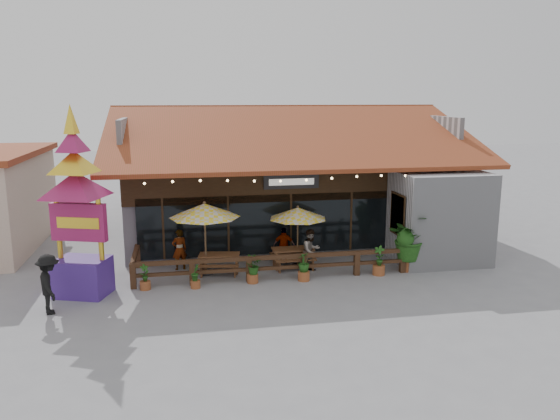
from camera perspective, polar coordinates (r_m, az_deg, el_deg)
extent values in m
plane|color=gray|center=(20.56, 3.55, -6.59)|extent=(100.00, 100.00, 0.00)
cube|color=silver|center=(26.74, -0.02, 2.14)|extent=(14.00, 10.00, 4.00)
cube|color=#352110|center=(21.35, -1.51, 2.96)|extent=(11.00, 0.16, 1.60)
cube|color=black|center=(21.66, -1.47, -1.50)|extent=(10.00, 0.12, 2.40)
cube|color=#EAB069|center=(21.85, -1.56, -1.38)|extent=(9.80, 0.05, 2.20)
cube|color=silver|center=(22.49, 16.29, -0.70)|extent=(3.50, 2.70, 3.60)
cube|color=red|center=(21.56, 12.20, -0.46)|extent=(0.06, 1.20, 1.50)
cube|color=#352110|center=(21.56, 12.17, -0.47)|extent=(0.04, 1.34, 1.64)
cube|color=maroon|center=(22.98, 1.58, 7.85)|extent=(15.50, 7.05, 2.37)
cube|color=maroon|center=(29.85, -1.26, 8.74)|extent=(15.50, 7.05, 2.37)
cube|color=maroon|center=(26.37, -0.02, 10.79)|extent=(15.50, 0.30, 0.12)
cube|color=silver|center=(26.08, -15.46, 7.45)|extent=(0.20, 9.00, 1.80)
cube|color=silver|center=(28.53, 14.07, 7.86)|extent=(0.20, 9.00, 1.80)
cube|color=black|center=(21.41, 1.19, 2.98)|extent=(2.20, 0.10, 0.55)
cube|color=silver|center=(21.36, 1.22, 2.96)|extent=(1.80, 0.02, 0.25)
cube|color=#352110|center=(21.38, -12.11, -1.94)|extent=(0.08, 0.08, 2.40)
cube|color=#352110|center=(21.44, -5.42, -1.69)|extent=(0.08, 0.08, 2.40)
cube|color=#352110|center=(21.79, 1.14, -1.41)|extent=(0.08, 0.08, 2.40)
cube|color=#352110|center=(22.42, 7.41, -1.14)|extent=(0.08, 0.08, 2.40)
sphere|color=#FFD18C|center=(19.27, -13.98, 2.71)|extent=(0.09, 0.09, 0.09)
sphere|color=#FFD18C|center=(19.22, -11.16, 2.93)|extent=(0.09, 0.09, 0.09)
sphere|color=#FFD18C|center=(19.23, -8.33, 3.06)|extent=(0.09, 0.09, 0.09)
sphere|color=#FFD18C|center=(19.29, -5.50, 3.08)|extent=(0.09, 0.09, 0.09)
sphere|color=#FFD18C|center=(19.40, -2.70, 3.04)|extent=(0.09, 0.09, 0.09)
sphere|color=#FFD18C|center=(19.56, 0.06, 3.04)|extent=(0.09, 0.09, 0.09)
sphere|color=#FFD18C|center=(19.75, 2.77, 3.14)|extent=(0.09, 0.09, 0.09)
sphere|color=#FFD18C|center=(19.98, 5.43, 3.32)|extent=(0.09, 0.09, 0.09)
sphere|color=#FFD18C|center=(20.25, 8.03, 3.48)|extent=(0.09, 0.09, 0.09)
sphere|color=#FFD18C|center=(20.57, 10.54, 3.55)|extent=(0.09, 0.09, 0.09)
sphere|color=#FFD18C|center=(20.93, 12.97, 3.51)|extent=(0.09, 0.09, 0.09)
cube|color=#432A18|center=(19.46, -15.11, -6.67)|extent=(0.20, 0.20, 0.90)
cube|color=#432A18|center=(19.38, -9.17, -6.48)|extent=(0.20, 0.20, 0.90)
cube|color=#432A18|center=(19.51, -3.26, -6.21)|extent=(0.20, 0.20, 0.90)
cube|color=#432A18|center=(19.85, 2.51, -5.89)|extent=(0.20, 0.20, 0.90)
cube|color=#432A18|center=(20.37, 8.02, -5.53)|extent=(0.20, 0.20, 0.90)
cube|color=#432A18|center=(21.00, 12.71, -5.18)|extent=(0.20, 0.20, 0.90)
cube|color=#432A18|center=(19.52, -0.64, -4.96)|extent=(9.80, 0.16, 0.14)
cube|color=#432A18|center=(19.64, -0.64, -6.08)|extent=(9.80, 0.12, 0.12)
cube|color=#432A18|center=(20.53, -14.90, -4.52)|extent=(0.16, 2.50, 0.14)
cube|color=#432A18|center=(21.74, -14.63, -4.70)|extent=(0.20, 0.20, 0.90)
cylinder|color=brown|center=(20.23, -7.80, -3.15)|extent=(0.07, 0.07, 2.59)
cone|color=yellow|center=(19.98, -7.89, -0.03)|extent=(2.76, 2.76, 0.51)
sphere|color=brown|center=(19.92, -7.91, 0.77)|extent=(0.11, 0.11, 0.11)
cylinder|color=black|center=(20.59, -7.70, -6.55)|extent=(0.50, 0.50, 0.07)
cylinder|color=brown|center=(21.09, 1.85, -2.92)|extent=(0.06, 0.06, 2.25)
cone|color=yellow|center=(20.86, 1.87, -0.32)|extent=(2.59, 2.59, 0.44)
sphere|color=brown|center=(20.81, 1.88, 0.34)|extent=(0.10, 0.10, 0.10)
cylinder|color=black|center=(21.39, 1.83, -5.76)|extent=(0.43, 0.43, 0.06)
cube|color=brown|center=(20.49, -6.37, -4.67)|extent=(1.60, 0.94, 0.06)
cube|color=brown|center=(20.67, -8.17, -5.59)|extent=(0.18, 0.66, 0.69)
cube|color=brown|center=(20.54, -4.52, -5.61)|extent=(0.18, 0.66, 0.69)
cube|color=brown|center=(20.08, -6.49, -5.86)|extent=(1.52, 0.51, 0.05)
cube|color=brown|center=(21.07, -6.23, -5.01)|extent=(1.52, 0.51, 0.05)
cube|color=brown|center=(21.01, 1.35, -4.09)|extent=(1.59, 0.77, 0.06)
cube|color=brown|center=(20.97, -0.50, -5.16)|extent=(0.09, 0.69, 0.73)
cube|color=brown|center=(21.27, 3.17, -4.93)|extent=(0.09, 0.69, 0.73)
cube|color=brown|center=(20.58, 1.69, -5.29)|extent=(1.58, 0.31, 0.05)
cube|color=brown|center=(21.60, 1.03, -4.46)|extent=(1.58, 0.31, 0.05)
cube|color=#452485|center=(19.33, -19.91, -6.57)|extent=(1.97, 1.71, 1.24)
cube|color=#9D1D56|center=(18.85, -20.30, -1.19)|extent=(1.84, 0.85, 1.24)
cube|color=yellow|center=(18.71, -20.37, -1.29)|extent=(1.38, 0.50, 0.36)
cylinder|color=yellow|center=(19.03, -22.40, -1.87)|extent=(0.17, 0.17, 2.07)
cylinder|color=yellow|center=(18.78, -18.08, -1.73)|extent=(0.17, 0.17, 2.07)
pyramid|color=#9D1D56|center=(18.57, -20.66, 3.79)|extent=(3.15, 3.15, 0.83)
pyramid|color=yellow|center=(18.50, -20.81, 5.85)|extent=(2.23, 2.23, 0.72)
pyramid|color=#9D1D56|center=(18.45, -20.96, 7.92)|extent=(1.45, 1.45, 0.72)
pyramid|color=yellow|center=(18.42, -21.14, 10.32)|extent=(0.66, 0.66, 0.93)
cylinder|color=brown|center=(21.32, 13.19, -5.61)|extent=(0.58, 0.58, 0.43)
imported|color=#225819|center=(21.03, 13.33, -2.79)|extent=(2.04, 1.97, 1.74)
sphere|color=#225819|center=(21.09, 13.76, -3.70)|extent=(0.58, 0.58, 0.58)
sphere|color=#225819|center=(21.14, 12.88, -3.08)|extent=(0.50, 0.50, 0.50)
imported|color=#352110|center=(21.05, -10.46, -4.08)|extent=(0.66, 0.52, 1.58)
imported|color=#352110|center=(20.50, 3.26, -4.25)|extent=(0.99, 0.92, 1.64)
imported|color=#352110|center=(21.56, 0.43, -3.70)|extent=(0.90, 0.54, 1.44)
imported|color=black|center=(17.98, -23.00, -7.15)|extent=(1.04, 1.35, 1.85)
cylinder|color=brown|center=(19.36, -13.90, -7.65)|extent=(0.37, 0.37, 0.29)
imported|color=#225819|center=(19.22, -13.97, -6.38)|extent=(0.38, 0.34, 0.60)
cylinder|color=brown|center=(19.17, -8.82, -7.67)|extent=(0.34, 0.34, 0.27)
imported|color=#225819|center=(19.03, -8.86, -6.49)|extent=(0.35, 0.38, 0.56)
cylinder|color=brown|center=(19.47, -2.87, -7.16)|extent=(0.40, 0.40, 0.32)
imported|color=#225819|center=(19.32, -2.89, -5.79)|extent=(0.75, 0.72, 0.65)
cylinder|color=brown|center=(19.68, 2.50, -6.91)|extent=(0.42, 0.42, 0.34)
imported|color=#225819|center=(19.52, 2.51, -5.46)|extent=(0.55, 0.55, 0.70)
cylinder|color=brown|center=(20.61, 10.27, -6.19)|extent=(0.45, 0.45, 0.36)
imported|color=#225819|center=(20.44, 10.33, -4.71)|extent=(0.47, 0.46, 0.75)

